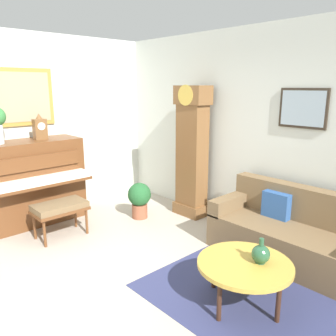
{
  "coord_description": "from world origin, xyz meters",
  "views": [
    {
      "loc": [
        2.68,
        -1.68,
        2.02
      ],
      "look_at": [
        -0.21,
        1.0,
        1.06
      ],
      "focal_mm": 36.34,
      "sensor_mm": 36.0,
      "label": 1
    }
  ],
  "objects_px": {
    "piano_bench": "(60,208)",
    "couch": "(294,235)",
    "piano": "(32,182)",
    "mantel_clock": "(40,128)",
    "coffee_table": "(245,265)",
    "grandfather_clock": "(192,155)",
    "potted_plant": "(139,198)",
    "green_jug": "(261,254)"
  },
  "relations": [
    {
      "from": "mantel_clock",
      "to": "green_jug",
      "type": "relative_size",
      "value": 1.58
    },
    {
      "from": "coffee_table",
      "to": "grandfather_clock",
      "type": "bearing_deg",
      "value": 145.49
    },
    {
      "from": "piano_bench",
      "to": "potted_plant",
      "type": "distance_m",
      "value": 1.23
    },
    {
      "from": "piano",
      "to": "mantel_clock",
      "type": "relative_size",
      "value": 3.79
    },
    {
      "from": "piano_bench",
      "to": "mantel_clock",
      "type": "distance_m",
      "value": 1.26
    },
    {
      "from": "couch",
      "to": "green_jug",
      "type": "bearing_deg",
      "value": -79.09
    },
    {
      "from": "grandfather_clock",
      "to": "potted_plant",
      "type": "relative_size",
      "value": 3.62
    },
    {
      "from": "grandfather_clock",
      "to": "green_jug",
      "type": "height_order",
      "value": "grandfather_clock"
    },
    {
      "from": "green_jug",
      "to": "grandfather_clock",
      "type": "bearing_deg",
      "value": 148.86
    },
    {
      "from": "grandfather_clock",
      "to": "potted_plant",
      "type": "bearing_deg",
      "value": -121.72
    },
    {
      "from": "piano_bench",
      "to": "potted_plant",
      "type": "height_order",
      "value": "potted_plant"
    },
    {
      "from": "couch",
      "to": "green_jug",
      "type": "height_order",
      "value": "couch"
    },
    {
      "from": "piano_bench",
      "to": "potted_plant",
      "type": "relative_size",
      "value": 1.25
    },
    {
      "from": "green_jug",
      "to": "potted_plant",
      "type": "distance_m",
      "value": 2.53
    },
    {
      "from": "piano",
      "to": "coffee_table",
      "type": "bearing_deg",
      "value": 10.89
    },
    {
      "from": "grandfather_clock",
      "to": "potted_plant",
      "type": "xyz_separation_m",
      "value": [
        -0.44,
        -0.7,
        -0.64
      ]
    },
    {
      "from": "piano_bench",
      "to": "potted_plant",
      "type": "bearing_deg",
      "value": 80.87
    },
    {
      "from": "mantel_clock",
      "to": "piano_bench",
      "type": "bearing_deg",
      "value": -9.86
    },
    {
      "from": "piano_bench",
      "to": "couch",
      "type": "xyz_separation_m",
      "value": [
        2.46,
        1.73,
        -0.09
      ]
    },
    {
      "from": "mantel_clock",
      "to": "green_jug",
      "type": "height_order",
      "value": "mantel_clock"
    },
    {
      "from": "grandfather_clock",
      "to": "coffee_table",
      "type": "height_order",
      "value": "grandfather_clock"
    },
    {
      "from": "piano",
      "to": "mantel_clock",
      "type": "height_order",
      "value": "mantel_clock"
    },
    {
      "from": "couch",
      "to": "grandfather_clock",
      "type": "bearing_deg",
      "value": 174.17
    },
    {
      "from": "piano_bench",
      "to": "mantel_clock",
      "type": "bearing_deg",
      "value": 170.14
    },
    {
      "from": "piano_bench",
      "to": "coffee_table",
      "type": "bearing_deg",
      "value": 12.81
    },
    {
      "from": "piano",
      "to": "potted_plant",
      "type": "height_order",
      "value": "piano"
    },
    {
      "from": "green_jug",
      "to": "couch",
      "type": "bearing_deg",
      "value": 100.91
    },
    {
      "from": "coffee_table",
      "to": "mantel_clock",
      "type": "distance_m",
      "value": 3.5
    },
    {
      "from": "piano_bench",
      "to": "grandfather_clock",
      "type": "height_order",
      "value": "grandfather_clock"
    },
    {
      "from": "piano",
      "to": "piano_bench",
      "type": "xyz_separation_m",
      "value": [
        0.75,
        0.05,
        -0.22
      ]
    },
    {
      "from": "grandfather_clock",
      "to": "green_jug",
      "type": "xyz_separation_m",
      "value": [
        2.03,
        -1.23,
        -0.45
      ]
    },
    {
      "from": "coffee_table",
      "to": "mantel_clock",
      "type": "relative_size",
      "value": 2.32
    },
    {
      "from": "coffee_table",
      "to": "potted_plant",
      "type": "relative_size",
      "value": 1.57
    },
    {
      "from": "piano_bench",
      "to": "couch",
      "type": "distance_m",
      "value": 3.01
    },
    {
      "from": "couch",
      "to": "potted_plant",
      "type": "distance_m",
      "value": 2.33
    },
    {
      "from": "green_jug",
      "to": "mantel_clock",
      "type": "bearing_deg",
      "value": -170.73
    },
    {
      "from": "mantel_clock",
      "to": "potted_plant",
      "type": "bearing_deg",
      "value": 48.86
    },
    {
      "from": "piano",
      "to": "mantel_clock",
      "type": "bearing_deg",
      "value": 89.15
    },
    {
      "from": "coffee_table",
      "to": "green_jug",
      "type": "bearing_deg",
      "value": 47.06
    },
    {
      "from": "piano",
      "to": "green_jug",
      "type": "height_order",
      "value": "piano"
    },
    {
      "from": "piano_bench",
      "to": "coffee_table",
      "type": "distance_m",
      "value": 2.63
    },
    {
      "from": "coffee_table",
      "to": "potted_plant",
      "type": "distance_m",
      "value": 2.45
    }
  ]
}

